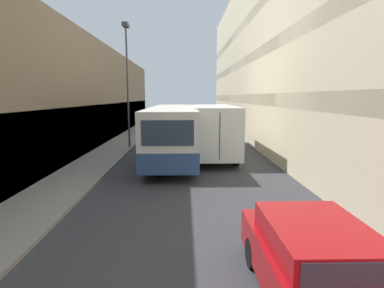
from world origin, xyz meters
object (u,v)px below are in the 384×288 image
(car_hatchback, at_px, (317,265))
(panel_van, at_px, (161,121))
(bus, at_px, (173,131))
(box_truck, at_px, (211,128))
(street_lamp, at_px, (127,65))

(car_hatchback, distance_m, panel_van, 24.91)
(car_hatchback, xyz_separation_m, bus, (-2.83, 12.38, 0.83))
(box_truck, xyz_separation_m, panel_van, (-3.86, 11.29, -0.50))
(bus, distance_m, box_truck, 2.39)
(box_truck, bearing_deg, panel_van, 108.88)
(box_truck, relative_size, street_lamp, 1.12)
(bus, xyz_separation_m, box_truck, (2.24, 0.83, 0.07))
(box_truck, bearing_deg, street_lamp, 155.76)
(bus, height_order, box_truck, box_truck)
(car_hatchback, xyz_separation_m, box_truck, (-0.59, 13.22, 0.89))
(car_hatchback, bearing_deg, panel_van, 100.29)
(panel_van, distance_m, street_lamp, 10.03)
(bus, bearing_deg, car_hatchback, -77.12)
(bus, relative_size, panel_van, 2.72)
(car_hatchback, height_order, box_truck, box_truck)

